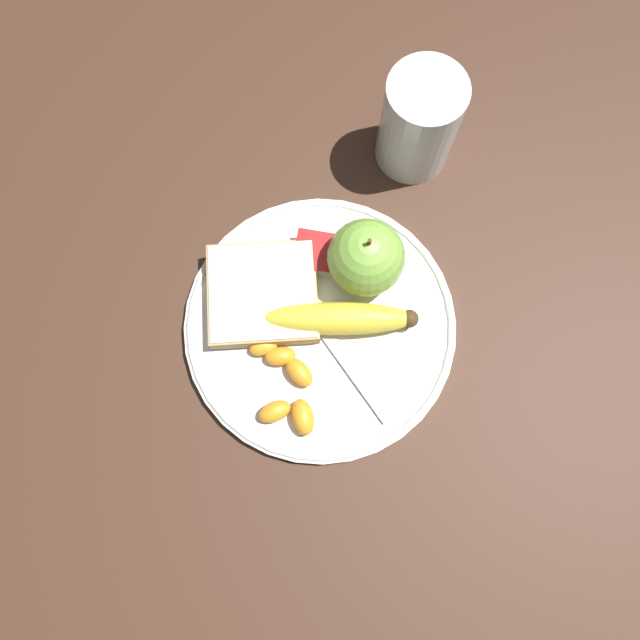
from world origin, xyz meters
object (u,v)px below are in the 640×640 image
banana (340,319)px  fork (318,323)px  plate (320,326)px  apple (366,258)px  bread_slice (263,294)px  jam_packet (320,254)px  juice_glass (418,125)px

banana → fork: bearing=11.7°
plate → banana: 0.03m
apple → banana: (0.01, 0.06, -0.02)m
banana → fork: 0.03m
apple → bread_slice: (0.09, 0.05, -0.03)m
banana → jam_packet: (0.03, -0.06, -0.01)m
plate → juice_glass: (-0.06, -0.21, 0.05)m
banana → fork: banana is taller
plate → jam_packet: size_ratio=5.43×
plate → jam_packet: 0.07m
fork → plate: bearing=-164.1°
juice_glass → bread_slice: size_ratio=0.90×
juice_glass → apple: bearing=78.6°
juice_glass → plate: bearing=73.3°
fork → jam_packet: jam_packet is taller
juice_glass → banana: size_ratio=0.74×
plate → bread_slice: bread_slice is taller
bread_slice → plate: bearing=163.0°
plate → bread_slice: bearing=-17.0°
apple → jam_packet: size_ratio=1.69×
apple → fork: bearing=60.4°
banana → jam_packet: size_ratio=3.11×
juice_glass → jam_packet: size_ratio=2.31×
banana → bread_slice: 0.08m
fork → banana: bearing=-123.3°
bread_slice → fork: bearing=163.5°
plate → apple: 0.08m
fork → apple: bearing=-74.7°
juice_glass → banana: (0.04, 0.20, -0.03)m
apple → bread_slice: bearing=25.8°
jam_packet → plate: bearing=100.3°
jam_packet → apple: bearing=174.1°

